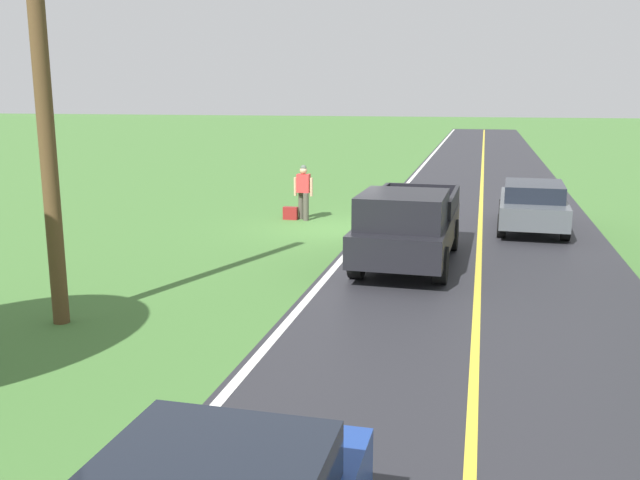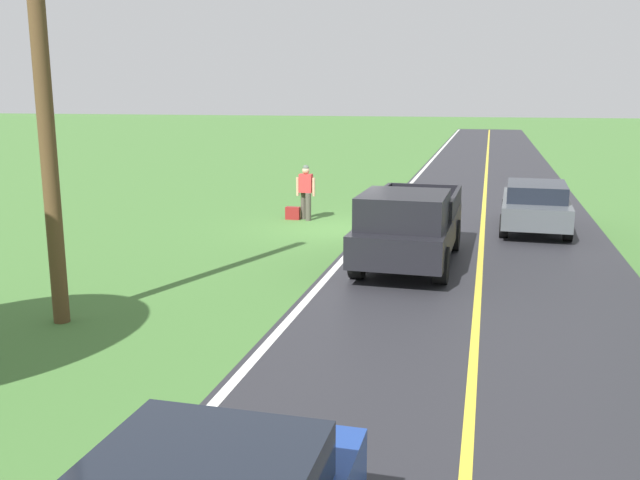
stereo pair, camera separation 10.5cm
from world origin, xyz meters
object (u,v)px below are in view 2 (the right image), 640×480
at_px(suitcase_carried, 293,213).
at_px(utility_pole_roadside, 43,81).
at_px(hitchhiker_walking, 306,189).
at_px(sedan_near_oncoming, 535,205).
at_px(pickup_truck_passing, 409,225).

relative_size(suitcase_carried, utility_pole_roadside, 0.06).
xyz_separation_m(hitchhiker_walking, utility_pole_roadside, (1.62, 10.75, 3.16)).
height_order(suitcase_carried, utility_pole_roadside, utility_pole_roadside).
relative_size(suitcase_carried, sedan_near_oncoming, 0.10).
relative_size(hitchhiker_walking, suitcase_carried, 3.80).
bearing_deg(suitcase_carried, sedan_near_oncoming, 90.52).
height_order(sedan_near_oncoming, utility_pole_roadside, utility_pole_roadside).
xyz_separation_m(sedan_near_oncoming, utility_pole_roadside, (8.59, 10.67, 3.39)).
bearing_deg(hitchhiker_walking, utility_pole_roadside, 81.43).
bearing_deg(pickup_truck_passing, sedan_near_oncoming, -121.38).
bearing_deg(sedan_near_oncoming, pickup_truck_passing, 58.62).
relative_size(sedan_near_oncoming, utility_pole_roadside, 0.54).
bearing_deg(suitcase_carried, pickup_truck_passing, 40.27).
bearing_deg(utility_pole_roadside, pickup_truck_passing, -134.55).
distance_m(hitchhiker_walking, pickup_truck_passing, 6.47).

